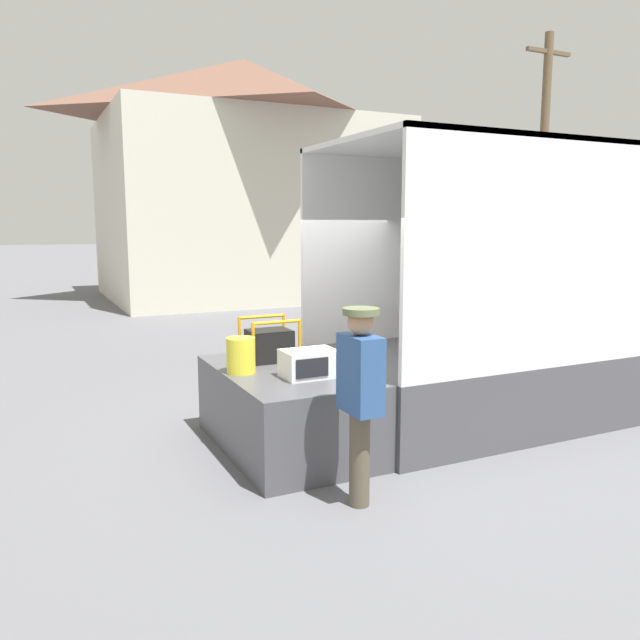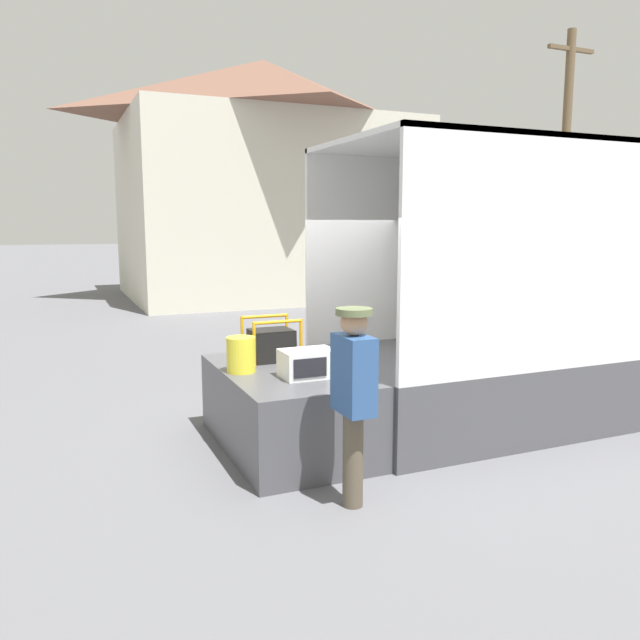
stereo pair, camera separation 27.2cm
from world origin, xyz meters
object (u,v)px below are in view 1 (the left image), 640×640
at_px(portable_generator, 271,344).
at_px(microwave, 309,364).
at_px(worker_person, 360,386).
at_px(box_truck, 567,334).
at_px(orange_bucket, 241,355).
at_px(utility_pole, 543,164).

bearing_deg(portable_generator, microwave, -85.87).
relative_size(microwave, worker_person, 0.32).
bearing_deg(worker_person, box_truck, 21.12).
relative_size(portable_generator, orange_bucket, 1.56).
bearing_deg(portable_generator, orange_bucket, -139.87).
xyz_separation_m(worker_person, utility_pole, (13.12, 11.23, 3.34)).
height_order(worker_person, utility_pole, utility_pole).
bearing_deg(microwave, orange_bucket, 139.78).
bearing_deg(utility_pole, box_truck, -133.00).
height_order(microwave, portable_generator, portable_generator).
height_order(box_truck, worker_person, box_truck).
xyz_separation_m(portable_generator, worker_person, (0.01, -2.09, 0.00)).
bearing_deg(worker_person, orange_bucket, 107.11).
bearing_deg(box_truck, orange_bucket, 179.25).
distance_m(orange_bucket, worker_person, 1.74).
distance_m(portable_generator, utility_pole, 16.34).
height_order(box_truck, utility_pole, utility_pole).
distance_m(box_truck, worker_person, 4.45).
relative_size(orange_bucket, worker_person, 0.22).
xyz_separation_m(portable_generator, orange_bucket, (-0.51, -0.43, -0.00)).
bearing_deg(box_truck, microwave, -174.10).
relative_size(portable_generator, utility_pole, 0.07).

